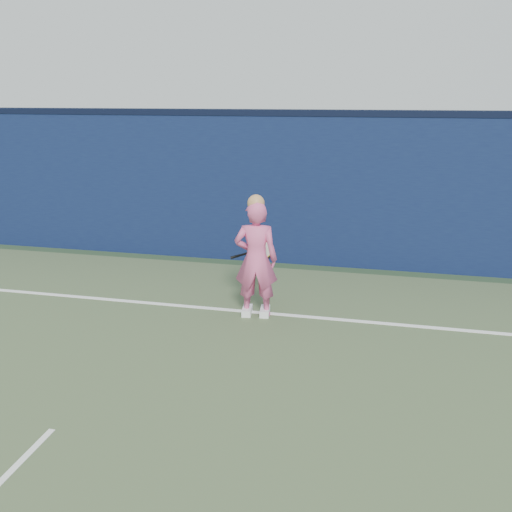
# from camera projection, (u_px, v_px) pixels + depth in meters

# --- Properties ---
(backstop_wall) EXTENTS (24.00, 0.40, 2.50)m
(backstop_wall) POSITION_uv_depth(u_px,v_px,m) (223.00, 188.00, 9.55)
(backstop_wall) COLOR #0D173C
(backstop_wall) RESTS_ON ground
(wall_cap) EXTENTS (24.00, 0.42, 0.10)m
(wall_cap) POSITION_uv_depth(u_px,v_px,m) (221.00, 112.00, 9.18)
(wall_cap) COLOR black
(wall_cap) RESTS_ON backstop_wall
(player) EXTENTS (0.60, 0.43, 1.63)m
(player) POSITION_uv_depth(u_px,v_px,m) (256.00, 259.00, 7.05)
(player) COLOR #E0578D
(player) RESTS_ON ground
(racket) EXTENTS (0.61, 0.21, 0.33)m
(racket) POSITION_uv_depth(u_px,v_px,m) (260.00, 250.00, 7.49)
(racket) COLOR black
(racket) RESTS_ON ground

